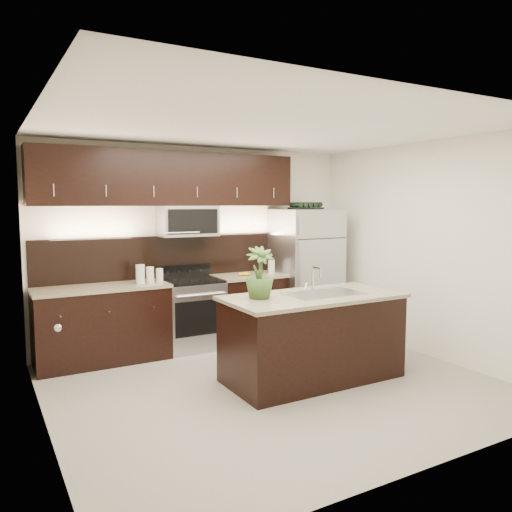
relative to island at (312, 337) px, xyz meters
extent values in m
plane|color=gray|center=(-0.46, 0.05, -0.47)|extent=(4.50, 4.50, 0.00)
cube|color=silver|center=(-0.46, 2.05, 0.88)|extent=(4.50, 0.02, 2.70)
cube|color=silver|center=(-0.46, -1.95, 0.88)|extent=(4.50, 0.02, 2.70)
cube|color=silver|center=(-2.71, 0.05, 0.88)|extent=(0.02, 4.00, 2.70)
cube|color=silver|center=(1.79, 0.05, 0.88)|extent=(0.02, 4.00, 2.70)
cube|color=white|center=(-0.46, 0.05, 2.23)|extent=(4.50, 4.00, 0.02)
cube|color=beige|center=(-2.69, -0.75, 0.54)|extent=(0.04, 0.80, 2.02)
sphere|color=silver|center=(-2.66, -0.43, 0.53)|extent=(0.06, 0.06, 0.06)
cube|color=black|center=(-2.70, 0.80, 1.18)|extent=(0.01, 0.32, 0.46)
cube|color=white|center=(-2.70, 0.80, 1.18)|extent=(0.00, 0.24, 0.36)
cube|color=black|center=(-1.88, 1.74, -0.02)|extent=(1.57, 0.62, 0.90)
cube|color=black|center=(0.25, 1.74, -0.02)|extent=(1.16, 0.62, 0.90)
cube|color=#B2B2B7|center=(-0.71, 1.74, -0.02)|extent=(0.76, 0.62, 0.90)
cube|color=black|center=(-0.71, 1.74, 0.44)|extent=(0.76, 0.60, 0.03)
cube|color=#C1B891|center=(-1.88, 1.74, 0.45)|extent=(1.59, 0.65, 0.04)
cube|color=#C1B891|center=(0.25, 1.74, 0.45)|extent=(1.18, 0.65, 0.04)
cube|color=black|center=(-0.92, 2.03, 0.75)|extent=(3.49, 0.02, 0.56)
cube|color=#B2B2B7|center=(-0.71, 1.85, 1.23)|extent=(0.76, 0.40, 0.40)
cube|color=black|center=(-0.92, 1.88, 1.78)|extent=(3.49, 0.33, 0.70)
cube|color=black|center=(0.00, 0.00, -0.02)|extent=(1.90, 0.90, 0.90)
cube|color=#C1B891|center=(0.00, 0.00, 0.45)|extent=(1.96, 0.96, 0.04)
cube|color=silver|center=(0.15, 0.00, 0.47)|extent=(0.84, 0.50, 0.01)
cylinder|color=silver|center=(0.15, 0.21, 0.59)|extent=(0.03, 0.03, 0.24)
cylinder|color=silver|center=(0.15, 0.14, 0.74)|extent=(0.02, 0.14, 0.02)
cylinder|color=silver|center=(0.15, 0.07, 0.69)|extent=(0.02, 0.02, 0.10)
cube|color=#B2B2B7|center=(1.07, 1.68, 0.45)|extent=(0.89, 0.80, 1.85)
cube|color=black|center=(1.07, 1.68, 1.39)|extent=(0.46, 0.28, 0.03)
cylinder|color=black|center=(0.90, 1.68, 1.44)|extent=(0.08, 0.26, 0.08)
cylinder|color=black|center=(0.98, 1.68, 1.44)|extent=(0.08, 0.26, 0.08)
cylinder|color=black|center=(1.07, 1.68, 1.44)|extent=(0.08, 0.26, 0.08)
cylinder|color=black|center=(1.16, 1.68, 1.44)|extent=(0.08, 0.26, 0.08)
cylinder|color=black|center=(1.24, 1.68, 1.44)|extent=(0.08, 0.26, 0.08)
imported|color=#365421|center=(-0.60, 0.12, 0.74)|extent=(0.35, 0.35, 0.54)
cylinder|color=silver|center=(-1.41, 1.69, 0.59)|extent=(0.11, 0.11, 0.24)
cylinder|color=beige|center=(-1.28, 1.70, 0.57)|extent=(0.10, 0.10, 0.20)
cylinder|color=beige|center=(-1.16, 1.72, 0.55)|extent=(0.09, 0.09, 0.17)
cylinder|color=silver|center=(0.49, 1.69, 0.56)|extent=(0.10, 0.10, 0.19)
cylinder|color=silver|center=(0.49, 1.69, 0.67)|extent=(0.10, 0.10, 0.02)
cylinder|color=silver|center=(0.49, 1.69, 0.72)|extent=(0.01, 0.01, 0.08)
ellipsoid|color=gold|center=(-0.02, 1.66, 0.49)|extent=(0.20, 0.17, 0.05)
camera|label=1|loc=(-3.16, -4.35, 1.46)|focal=35.00mm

